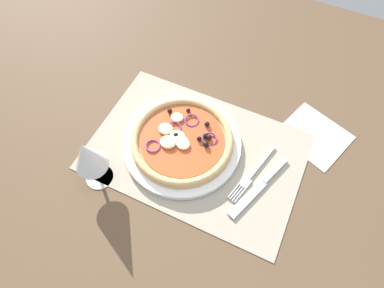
{
  "coord_description": "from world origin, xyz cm",
  "views": [
    {
      "loc": [
        -15.61,
        35.58,
        69.61
      ],
      "look_at": [
        1.14,
        0.0,
        2.84
      ],
      "focal_mm": 30.36,
      "sensor_mm": 36.0,
      "label": 1
    }
  ],
  "objects": [
    {
      "name": "napkin",
      "position": [
        -25.04,
        -16.9,
        0.18
      ],
      "size": [
        19.38,
        18.45,
        0.36
      ],
      "primitive_type": "cube",
      "rotation": [
        0.0,
        0.0,
        -0.35
      ],
      "color": "silver",
      "rests_on": "ground_plane"
    },
    {
      "name": "plate",
      "position": [
        3.81,
        0.23,
        1.12
      ],
      "size": [
        28.84,
        28.84,
        1.44
      ],
      "primitive_type": "cylinder",
      "color": "white",
      "rests_on": "placemat"
    },
    {
      "name": "fork",
      "position": [
        -14.38,
        0.62,
        0.62
      ],
      "size": [
        5.87,
        17.82,
        0.44
      ],
      "rotation": [
        0.0,
        0.0,
        1.32
      ],
      "color": "#B2B5BA",
      "rests_on": "placemat"
    },
    {
      "name": "placemat",
      "position": [
        0.0,
        0.0,
        0.2
      ],
      "size": [
        50.9,
        34.19,
        0.4
      ],
      "primitive_type": "cube",
      "color": "#A39984",
      "rests_on": "ground_plane"
    },
    {
      "name": "knife",
      "position": [
        -16.99,
        2.67,
        0.65
      ],
      "size": [
        8.34,
        19.37,
        0.62
      ],
      "rotation": [
        0.0,
        0.0,
        1.22
      ],
      "color": "#B2B5BA",
      "rests_on": "placemat"
    },
    {
      "name": "wine_glass",
      "position": [
        17.62,
        15.91,
        10.05
      ],
      "size": [
        7.2,
        7.2,
        14.9
      ],
      "color": "silver",
      "rests_on": "ground_plane"
    },
    {
      "name": "pizza",
      "position": [
        3.88,
        0.18,
        2.94
      ],
      "size": [
        24.92,
        24.92,
        2.69
      ],
      "color": "tan",
      "rests_on": "plate"
    },
    {
      "name": "ground_plane",
      "position": [
        0.0,
        0.0,
        -1.2
      ],
      "size": [
        190.0,
        140.0,
        2.4
      ],
      "primitive_type": "cube",
      "color": "brown"
    }
  ]
}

